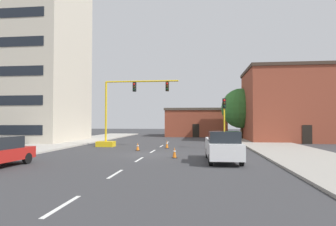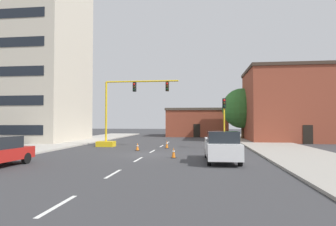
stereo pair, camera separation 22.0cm
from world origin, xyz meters
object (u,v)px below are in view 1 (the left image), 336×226
object	(u,v)px
pickup_truck_white	(223,147)
traffic_cone_roadside_a	(174,153)
traffic_cone_roadside_b	(138,147)
traffic_light_pole_right	(224,112)
tree_right_far	(241,108)
traffic_signal_gantry	(116,125)
traffic_cone_roadside_c	(167,144)

from	to	relation	value
pickup_truck_white	traffic_cone_roadside_a	distance (m)	3.68
traffic_cone_roadside_b	traffic_cone_roadside_a	bearing A→B (deg)	-52.18
traffic_light_pole_right	traffic_cone_roadside_a	bearing A→B (deg)	-119.33
pickup_truck_white	traffic_cone_roadside_a	world-z (taller)	pickup_truck_white
tree_right_far	traffic_cone_roadside_b	world-z (taller)	tree_right_far
traffic_signal_gantry	pickup_truck_white	size ratio (longest dim) A/B	1.55
traffic_cone_roadside_a	traffic_cone_roadside_c	size ratio (longest dim) A/B	1.02
traffic_signal_gantry	traffic_cone_roadside_b	size ratio (longest dim) A/B	12.31
traffic_signal_gantry	pickup_truck_white	distance (m)	14.45
traffic_signal_gantry	pickup_truck_white	bearing A→B (deg)	-44.69
pickup_truck_white	traffic_cone_roadside_b	bearing A→B (deg)	137.89
tree_right_far	pickup_truck_white	world-z (taller)	tree_right_far
traffic_light_pole_right	pickup_truck_white	world-z (taller)	traffic_light_pole_right
tree_right_far	traffic_cone_roadside_a	world-z (taller)	tree_right_far
traffic_signal_gantry	traffic_cone_roadside_c	distance (m)	5.89
traffic_signal_gantry	traffic_cone_roadside_b	bearing A→B (deg)	-49.70
tree_right_far	traffic_light_pole_right	bearing A→B (deg)	-103.16
tree_right_far	traffic_cone_roadside_a	xyz separation A→B (m)	(-7.77, -23.10, -4.19)
traffic_light_pole_right	traffic_cone_roadside_c	xyz separation A→B (m)	(-5.51, 0.25, -3.16)
traffic_cone_roadside_c	pickup_truck_white	bearing A→B (deg)	-62.24
tree_right_far	pickup_truck_white	size ratio (longest dim) A/B	1.38
traffic_light_pole_right	traffic_cone_roadside_c	size ratio (longest dim) A/B	6.43
traffic_cone_roadside_b	traffic_signal_gantry	bearing A→B (deg)	130.30
pickup_truck_white	traffic_cone_roadside_c	size ratio (longest dim) A/B	7.32
tree_right_far	pickup_truck_white	distance (m)	25.29
pickup_truck_white	traffic_cone_roadside_b	size ratio (longest dim) A/B	7.92
traffic_cone_roadside_c	tree_right_far	bearing A→B (deg)	59.43
traffic_cone_roadside_b	traffic_light_pole_right	bearing A→B (deg)	16.97
traffic_light_pole_right	tree_right_far	size ratio (longest dim) A/B	0.64
traffic_cone_roadside_b	pickup_truck_white	bearing A→B (deg)	-42.11
traffic_signal_gantry	tree_right_far	xyz separation A→B (m)	(14.71, 14.51, 2.35)
traffic_cone_roadside_b	traffic_cone_roadside_c	bearing A→B (deg)	48.82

